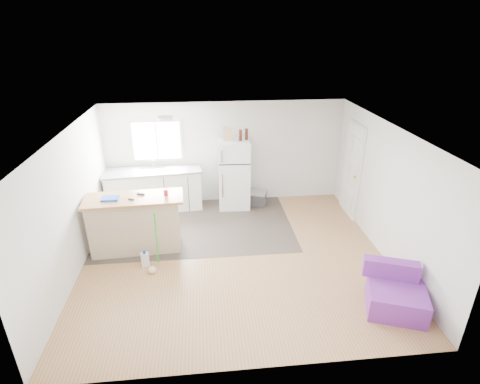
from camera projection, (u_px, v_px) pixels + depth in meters
name	position (u px, v px, depth m)	size (l,w,h in m)	color
room	(235.00, 199.00, 6.49)	(5.51, 5.01, 2.41)	olive
vinyl_zone	(197.00, 225.00, 8.05)	(4.05, 2.50, 0.00)	#38312A
window	(157.00, 141.00, 8.46)	(1.18, 0.06, 0.98)	white
interior_door	(352.00, 171.00, 8.23)	(0.11, 0.92, 2.10)	white
ceiling_fixture	(165.00, 118.00, 6.99)	(0.30, 0.30, 0.07)	white
kitchen_cabinets	(154.00, 189.00, 8.59)	(2.22, 0.89, 1.25)	white
peninsula	(135.00, 223.00, 7.01)	(1.81, 0.77, 1.09)	tan
refrigerator	(234.00, 174.00, 8.62)	(0.73, 0.69, 1.61)	white
cooler	(256.00, 198.00, 8.91)	(0.54, 0.45, 0.35)	#313134
purple_seat	(395.00, 294.00, 5.66)	(1.04, 1.03, 0.68)	purple
cleaner_jug	(145.00, 259.00, 6.68)	(0.16, 0.13, 0.31)	silver
mop	(154.00, 260.00, 6.48)	(0.23, 0.34, 1.20)	green
red_cup	(166.00, 192.00, 6.85)	(0.08, 0.08, 0.12)	red
blue_tray	(110.00, 198.00, 6.72)	(0.30, 0.22, 0.04)	blue
tool_a	(141.00, 194.00, 6.90)	(0.14, 0.05, 0.03)	black
tool_b	(131.00, 199.00, 6.70)	(0.10, 0.04, 0.03)	black
cardboard_box	(228.00, 134.00, 8.20)	(0.20, 0.10, 0.30)	tan
bottle_left	(240.00, 135.00, 8.20)	(0.07, 0.07, 0.25)	#37150A
bottle_right	(246.00, 134.00, 8.28)	(0.07, 0.07, 0.25)	#37150A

